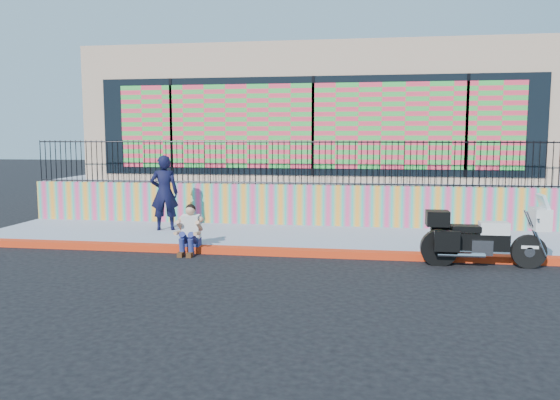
# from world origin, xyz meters

# --- Properties ---
(ground) EXTENTS (90.00, 90.00, 0.00)m
(ground) POSITION_xyz_m (0.00, 0.00, 0.00)
(ground) COLOR black
(ground) RESTS_ON ground
(red_curb) EXTENTS (16.00, 0.30, 0.15)m
(red_curb) POSITION_xyz_m (0.00, 0.00, 0.07)
(red_curb) COLOR red
(red_curb) RESTS_ON ground
(sidewalk) EXTENTS (16.00, 3.00, 0.15)m
(sidewalk) POSITION_xyz_m (0.00, 1.65, 0.07)
(sidewalk) COLOR #8D94A9
(sidewalk) RESTS_ON ground
(mural_wall) EXTENTS (16.00, 0.20, 1.10)m
(mural_wall) POSITION_xyz_m (0.00, 3.25, 0.70)
(mural_wall) COLOR #E73C77
(mural_wall) RESTS_ON sidewalk
(metal_fence) EXTENTS (15.80, 0.04, 1.20)m
(metal_fence) POSITION_xyz_m (0.00, 3.25, 1.85)
(metal_fence) COLOR black
(metal_fence) RESTS_ON mural_wall
(elevated_platform) EXTENTS (16.00, 10.00, 1.25)m
(elevated_platform) POSITION_xyz_m (0.00, 8.35, 0.62)
(elevated_platform) COLOR #8D94A9
(elevated_platform) RESTS_ON ground
(storefront_building) EXTENTS (14.00, 8.06, 4.00)m
(storefront_building) POSITION_xyz_m (0.00, 8.13, 3.25)
(storefront_building) COLOR tan
(storefront_building) RESTS_ON elevated_platform
(police_motorcycle) EXTENTS (2.35, 0.78, 1.46)m
(police_motorcycle) POSITION_xyz_m (3.77, -0.40, 0.61)
(police_motorcycle) COLOR black
(police_motorcycle) RESTS_ON ground
(police_officer) EXTENTS (0.80, 0.64, 1.93)m
(police_officer) POSITION_xyz_m (-3.62, 1.89, 1.12)
(police_officer) COLOR black
(police_officer) RESTS_ON sidewalk
(seated_man) EXTENTS (0.54, 0.71, 1.06)m
(seated_man) POSITION_xyz_m (-2.28, -0.20, 0.45)
(seated_man) COLOR navy
(seated_man) RESTS_ON ground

